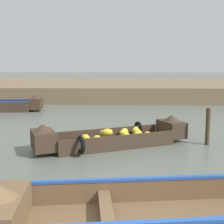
% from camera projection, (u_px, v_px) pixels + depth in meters
% --- Properties ---
extents(ground_plane, '(300.00, 300.00, 0.00)m').
position_uv_depth(ground_plane, '(121.00, 122.00, 13.61)').
color(ground_plane, '#596056').
extents(riverbank_strip, '(160.00, 20.00, 1.10)m').
position_uv_depth(riverbank_strip, '(122.00, 87.00, 29.54)').
color(riverbank_strip, '#756047').
rests_on(riverbank_strip, ground).
extents(banana_boat, '(4.92, 2.97, 0.85)m').
position_uv_depth(banana_boat, '(113.00, 137.00, 9.36)').
color(banana_boat, '#3D2D21').
rests_on(banana_boat, ground).
extents(viewer_boat, '(5.74, 2.10, 0.80)m').
position_uv_depth(viewer_boat, '(166.00, 212.00, 4.52)').
color(viewer_boat, brown).
rests_on(viewer_boat, ground).
extents(mooring_post, '(0.14, 0.14, 1.18)m').
position_uv_depth(mooring_post, '(208.00, 127.00, 9.46)').
color(mooring_post, '#423323').
rests_on(mooring_post, ground).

